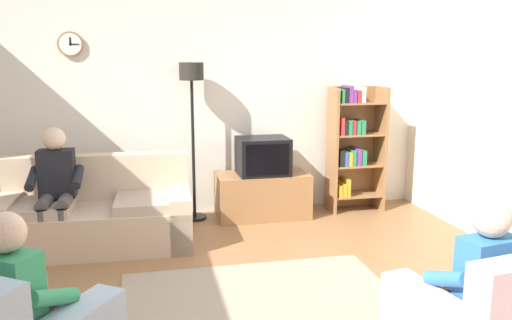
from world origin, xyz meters
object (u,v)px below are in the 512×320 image
(bookshelf, at_px, (352,144))
(person_in_right_armchair, at_px, (475,279))
(tv, at_px, (263,156))
(person_in_left_armchair, at_px, (24,297))
(couch, at_px, (97,216))
(person_on_couch, at_px, (55,184))
(tv_stand, at_px, (262,195))
(floor_lamp, at_px, (192,98))

(bookshelf, bearing_deg, person_in_right_armchair, -100.56)
(tv, relative_size, person_in_left_armchair, 0.54)
(couch, distance_m, person_on_couch, 0.53)
(bookshelf, bearing_deg, person_in_left_armchair, -136.24)
(person_on_couch, bearing_deg, tv, 17.13)
(tv_stand, bearing_deg, person_in_left_armchair, -124.25)
(couch, height_order, tv, tv)
(tv, bearing_deg, couch, -162.91)
(person_on_couch, bearing_deg, floor_lamp, 29.74)
(couch, distance_m, tv_stand, 1.97)
(couch, relative_size, tv_stand, 1.75)
(tv, distance_m, person_in_left_armchair, 3.64)
(tv, height_order, person_in_left_armchair, person_in_left_armchair)
(floor_lamp, relative_size, person_on_couch, 1.49)
(couch, xyz_separation_m, tv_stand, (1.88, 0.60, -0.05))
(person_on_couch, xyz_separation_m, person_in_right_armchair, (2.76, -2.64, -0.09))
(tv, height_order, person_on_couch, person_on_couch)
(floor_lamp, relative_size, person_in_right_armchair, 1.65)
(tv_stand, bearing_deg, tv, -90.00)
(couch, bearing_deg, person_on_couch, -162.68)
(tv, distance_m, bookshelf, 1.17)
(tv, height_order, bookshelf, bookshelf)
(tv_stand, relative_size, tv, 1.83)
(bookshelf, distance_m, person_on_couch, 3.49)
(floor_lamp, distance_m, person_in_right_armchair, 3.80)
(tv_stand, distance_m, person_in_right_armchair, 3.41)
(couch, bearing_deg, floor_lamp, 33.32)
(floor_lamp, bearing_deg, person_on_couch, -150.26)
(tv_stand, distance_m, person_on_couch, 2.38)
(couch, bearing_deg, tv_stand, 17.77)
(tv, xyz_separation_m, bookshelf, (1.17, 0.09, 0.08))
(couch, distance_m, floor_lamp, 1.71)
(bookshelf, relative_size, person_in_right_armchair, 1.40)
(tv_stand, height_order, floor_lamp, floor_lamp)
(couch, distance_m, person_in_right_armchair, 3.67)
(bookshelf, xyz_separation_m, person_in_left_armchair, (-3.23, -3.09, -0.24))
(tv, relative_size, person_on_couch, 0.48)
(person_on_couch, bearing_deg, bookshelf, 12.91)
(bookshelf, height_order, person_on_couch, bookshelf)
(bookshelf, relative_size, person_in_left_armchair, 1.40)
(tv, bearing_deg, person_on_couch, -162.87)
(bookshelf, bearing_deg, tv, -175.51)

